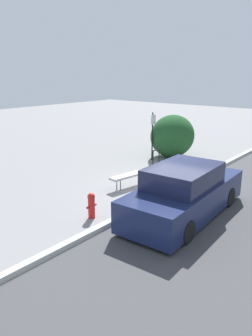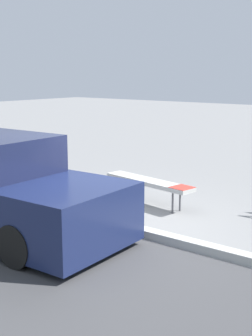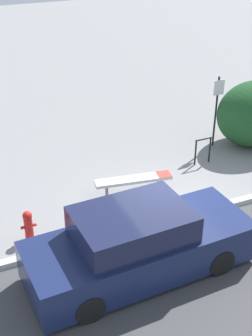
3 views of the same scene
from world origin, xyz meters
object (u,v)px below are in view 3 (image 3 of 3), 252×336
(parked_car_near, at_px, (139,245))
(fire_hydrant, at_px, (28,225))
(bench, at_px, (134,180))
(sign_post, at_px, (217,105))
(bike_rack, at_px, (203,148))

(parked_car_near, bearing_deg, fire_hydrant, 130.25)
(bench, bearing_deg, sign_post, 33.63)
(sign_post, relative_size, fire_hydrant, 3.01)
(bench, height_order, bike_rack, bike_rack)
(bench, relative_size, bike_rack, 2.54)
(fire_hydrant, bearing_deg, sign_post, 20.28)
(sign_post, bearing_deg, bench, -155.41)
(fire_hydrant, height_order, parked_car_near, parked_car_near)
(fire_hydrant, distance_m, parked_car_near, 2.74)
(sign_post, xyz_separation_m, fire_hydrant, (-6.55, -2.42, -0.98))
(bench, bearing_deg, bike_rack, 25.18)
(bench, height_order, parked_car_near, parked_car_near)
(sign_post, bearing_deg, parked_car_near, -136.75)
(bike_rack, relative_size, sign_post, 0.36)
(bike_rack, height_order, fire_hydrant, bike_rack)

